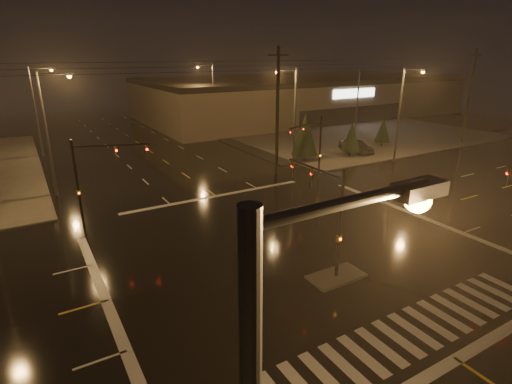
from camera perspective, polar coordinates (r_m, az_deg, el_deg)
ground at (r=24.85m, az=5.22°, el=-7.95°), size 140.00×140.00×0.00m
sidewalk_ne at (r=65.38m, az=11.48°, el=8.83°), size 36.00×36.00×0.12m
median_island at (r=22.11m, az=11.37°, el=-11.72°), size 3.00×1.60×0.15m
crosswalk at (r=19.42m, az=21.62°, el=-17.89°), size 15.00×2.60×0.01m
stop_bar_near at (r=18.59m, az=26.70°, el=-20.56°), size 16.00×0.50×0.01m
stop_bar_far at (r=33.64m, az=-5.70°, el=-0.57°), size 16.00×0.50×0.01m
parking_lot at (r=67.41m, az=15.84°, el=8.77°), size 50.00×24.00×0.08m
retail_building at (r=80.29m, az=6.67°, el=13.64°), size 60.20×28.30×7.20m
signal_mast_median at (r=21.14m, az=10.36°, el=-2.05°), size 0.25×4.59×6.00m
signal_mast_ne at (r=36.75m, az=8.32°, el=7.15°), size 4.84×1.86×6.00m
signal_mast_nw at (r=29.20m, az=-22.35°, el=2.80°), size 4.84×1.86×6.00m
streetlight_1 at (r=36.32m, az=-27.39°, el=8.32°), size 2.77×0.32×10.00m
streetlight_2 at (r=52.18m, az=-28.75°, el=10.78°), size 2.77×0.32×10.00m
streetlight_3 at (r=42.03m, az=5.23°, el=11.53°), size 2.77×0.32×10.00m
streetlight_4 at (r=59.34m, az=-6.37°, el=13.68°), size 2.77×0.32×10.00m
streetlight_6 at (r=45.90m, az=20.16°, el=11.11°), size 0.32×2.77×10.00m
utility_pole_1 at (r=38.56m, az=3.07°, el=11.40°), size 2.20×0.32×12.00m
utility_pole_2 at (r=60.45m, az=28.13°, el=12.03°), size 2.20×0.32×12.00m
conifer_0 at (r=44.40m, az=7.02°, el=8.14°), size 2.88×2.88×5.19m
conifer_1 at (r=47.36m, az=13.52°, el=7.71°), size 2.13×2.13×4.02m
conifer_2 at (r=53.54m, az=17.68°, el=8.45°), size 1.94×1.94×3.73m
car_parked at (r=49.74m, az=14.13°, el=6.42°), size 2.39×5.15×1.71m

